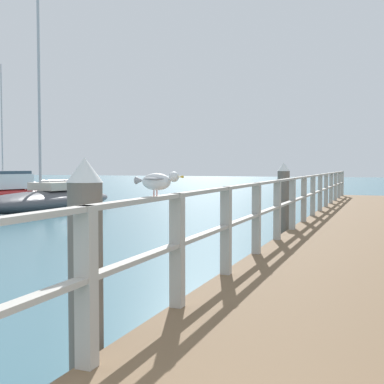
% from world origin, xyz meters
% --- Properties ---
extents(pier_deck, '(2.44, 24.70, 0.39)m').
position_xyz_m(pier_deck, '(0.00, 12.35, 0.20)').
color(pier_deck, brown).
rests_on(pier_deck, ground_plane).
extents(pier_railing, '(0.12, 23.22, 1.10)m').
position_xyz_m(pier_railing, '(-1.14, 12.35, 1.07)').
color(pier_railing, '#B2ADA3').
rests_on(pier_railing, pier_deck).
extents(dock_piling_near, '(0.29, 0.29, 1.83)m').
position_xyz_m(dock_piling_near, '(-1.52, 3.06, 0.92)').
color(dock_piling_near, '#6B6056').
rests_on(dock_piling_near, ground_plane).
extents(dock_piling_far, '(0.29, 0.29, 1.83)m').
position_xyz_m(dock_piling_far, '(-1.52, 11.73, 0.92)').
color(dock_piling_far, '#6B6056').
rests_on(dock_piling_far, ground_plane).
extents(seagull_foreground, '(0.48, 0.20, 0.21)m').
position_xyz_m(seagull_foreground, '(-1.13, 3.61, 1.63)').
color(seagull_foreground, white).
rests_on(seagull_foreground, pier_railing).
extents(boat_2, '(3.07, 7.10, 9.08)m').
position_xyz_m(boat_2, '(-11.23, 16.29, 0.47)').
color(boat_2, '#4C4C51').
rests_on(boat_2, ground_plane).
extents(boat_5, '(3.10, 5.87, 1.45)m').
position_xyz_m(boat_5, '(-18.31, 22.38, 0.48)').
color(boat_5, red).
rests_on(boat_5, ground_plane).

